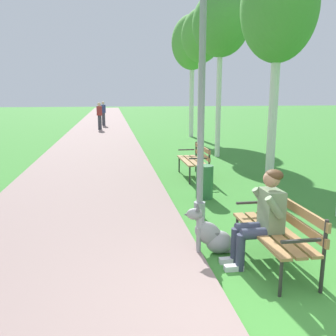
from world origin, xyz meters
name	(u,v)px	position (x,y,z in m)	size (l,w,h in m)	color
ground_plane	(274,326)	(0.00, 0.00, 0.00)	(120.00, 120.00, 0.00)	#3D8433
paved_path	(103,123)	(-2.12, 24.00, 0.02)	(3.61, 60.00, 0.04)	gray
park_bench_near	(279,227)	(0.58, 1.16, 0.51)	(0.55, 1.50, 0.85)	olive
park_bench_mid	(195,158)	(0.67, 6.14, 0.51)	(0.55, 1.50, 0.85)	olive
person_seated_on_near_bench	(263,214)	(0.37, 1.20, 0.68)	(0.74, 0.49, 1.25)	#33384C
dog_grey	(211,235)	(-0.16, 1.64, 0.26)	(0.83, 0.36, 0.71)	gray
lamp_post_near	(202,82)	(0.01, 3.02, 2.34)	(0.24, 0.24, 4.53)	gray
birch_tree_third	(279,9)	(2.63, 5.91, 4.18)	(1.87, 1.90, 5.54)	silver
birch_tree_fourth	(221,25)	(2.16, 9.13, 4.36)	(1.86, 2.00, 5.46)	silver
birch_tree_fifth	(201,38)	(2.23, 11.97, 4.37)	(1.63, 1.66, 5.51)	silver
birch_tree_sixth	(192,43)	(2.55, 15.08, 4.57)	(2.02, 2.22, 5.92)	silver
litter_bin	(205,182)	(0.42, 4.24, 0.35)	(0.36, 0.36, 0.70)	#2D6638
pedestrian_distant	(100,116)	(-2.16, 19.19, 0.84)	(0.32, 0.22, 1.65)	#383842
pedestrian_further_distant	(103,114)	(-1.98, 22.06, 0.84)	(0.32, 0.22, 1.65)	#383842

